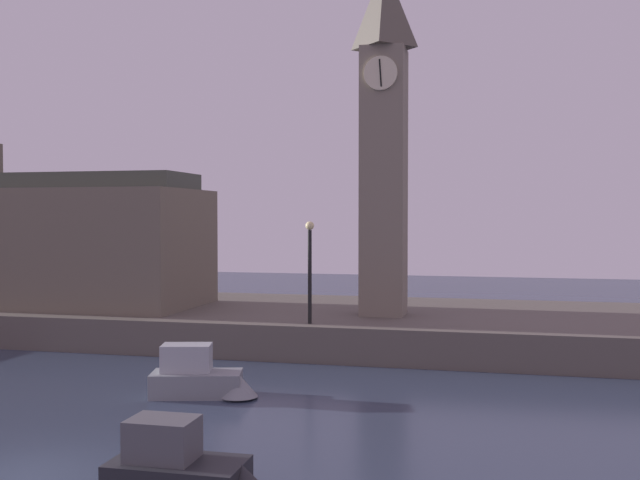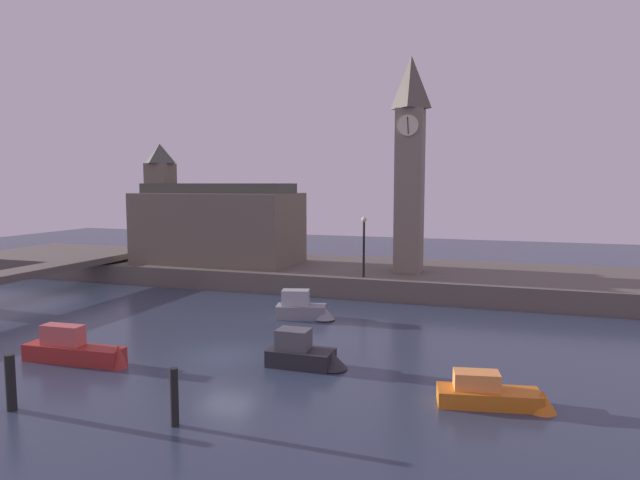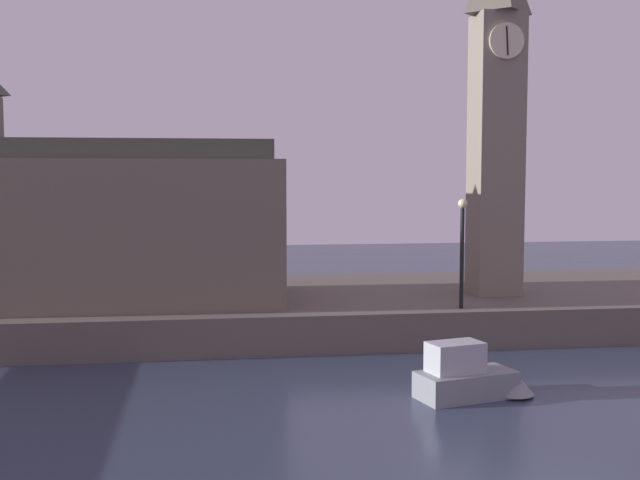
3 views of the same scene
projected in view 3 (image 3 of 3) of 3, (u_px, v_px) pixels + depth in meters
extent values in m
cube|color=#5B544C|center=(362.00, 307.00, 35.65)|extent=(70.00, 12.00, 1.50)
cube|color=slate|center=(495.00, 156.00, 34.28)|extent=(1.95, 1.95, 12.00)
cylinder|color=beige|center=(507.00, 41.00, 32.86)|extent=(1.49, 0.12, 1.49)
cube|color=black|center=(507.00, 40.00, 32.79)|extent=(0.14, 0.04, 1.19)
cube|color=#6B6051|center=(118.00, 231.00, 32.45)|extent=(13.13, 6.86, 5.79)
cube|color=#42473D|center=(116.00, 150.00, 32.18)|extent=(12.48, 4.12, 0.80)
cylinder|color=black|center=(462.00, 258.00, 30.85)|extent=(0.16, 0.16, 3.90)
sphere|color=#F2E099|center=(463.00, 204.00, 30.67)|extent=(0.36, 0.36, 0.36)
cube|color=gray|center=(466.00, 385.00, 23.92)|extent=(3.21, 2.08, 0.80)
cube|color=#A8ADB2|center=(455.00, 357.00, 23.80)|extent=(1.81, 1.35, 0.91)
cone|color=gray|center=(513.00, 381.00, 24.13)|extent=(1.53, 1.53, 0.74)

